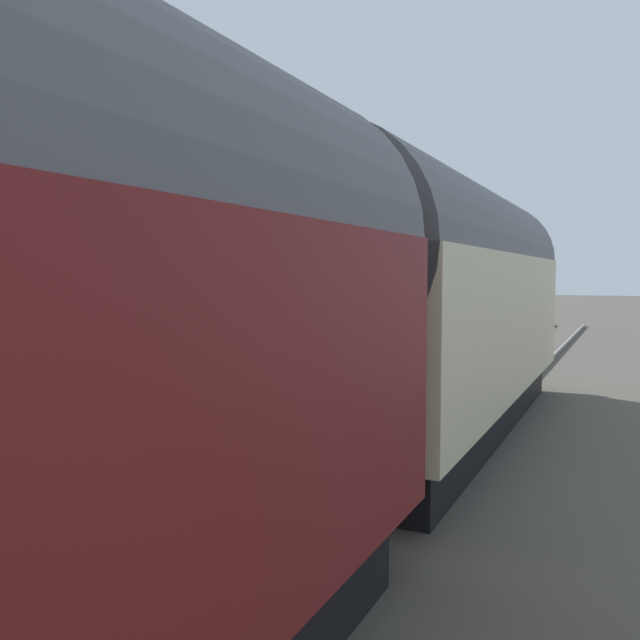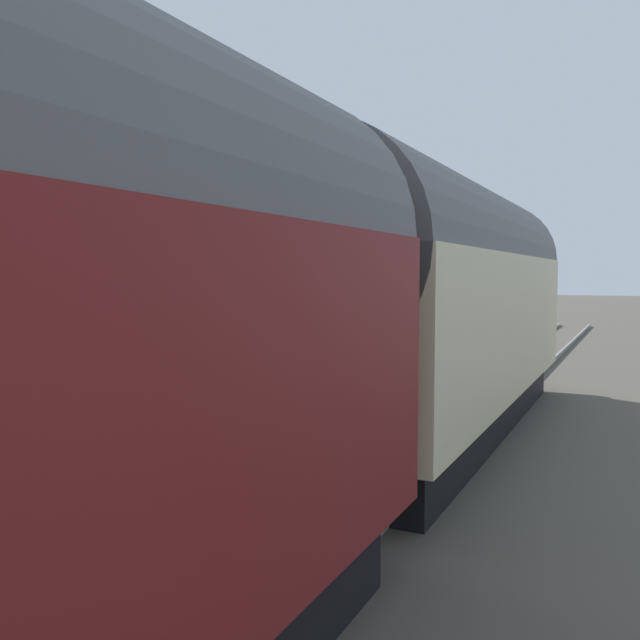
{
  "view_description": "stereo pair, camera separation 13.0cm",
  "coord_description": "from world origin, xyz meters",
  "px_view_note": "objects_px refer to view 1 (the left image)",
  "views": [
    {
      "loc": [
        -10.64,
        -3.88,
        2.69
      ],
      "look_at": [
        0.71,
        1.5,
        1.82
      ],
      "focal_mm": 37.24,
      "sensor_mm": 36.0,
      "label": 1
    },
    {
      "loc": [
        -10.59,
        -4.0,
        2.69
      ],
      "look_at": [
        0.71,
        1.5,
        1.82
      ],
      "focal_mm": 37.24,
      "sensor_mm": 36.0,
      "label": 2
    }
  ],
  "objects_px": {
    "station_sign_board": "(399,300)",
    "planter_edge_near": "(94,395)",
    "lamp_post_platform": "(87,230)",
    "tree_distant": "(161,241)",
    "station_building": "(150,280)",
    "train": "(314,319)",
    "planter_corner_building": "(350,325)",
    "tree_far_left": "(72,190)",
    "planter_by_door": "(365,321)"
  },
  "relations": [
    {
      "from": "station_sign_board",
      "to": "planter_edge_near",
      "type": "bearing_deg",
      "value": 178.23
    },
    {
      "from": "lamp_post_platform",
      "to": "tree_distant",
      "type": "xyz_separation_m",
      "value": [
        17.92,
        13.35,
        0.95
      ]
    },
    {
      "from": "station_building",
      "to": "planter_edge_near",
      "type": "relative_size",
      "value": 8.64
    },
    {
      "from": "train",
      "to": "lamp_post_platform",
      "type": "distance_m",
      "value": 2.77
    },
    {
      "from": "train",
      "to": "planter_edge_near",
      "type": "bearing_deg",
      "value": 90.74
    },
    {
      "from": "planter_corner_building",
      "to": "planter_edge_near",
      "type": "height_order",
      "value": "planter_corner_building"
    },
    {
      "from": "tree_distant",
      "to": "train",
      "type": "bearing_deg",
      "value": -137.53
    },
    {
      "from": "lamp_post_platform",
      "to": "tree_far_left",
      "type": "distance_m",
      "value": 20.38
    },
    {
      "from": "lamp_post_platform",
      "to": "planter_by_door",
      "type": "bearing_deg",
      "value": 8.14
    },
    {
      "from": "train",
      "to": "tree_distant",
      "type": "height_order",
      "value": "tree_distant"
    },
    {
      "from": "station_sign_board",
      "to": "tree_distant",
      "type": "bearing_deg",
      "value": 63.28
    },
    {
      "from": "planter_edge_near",
      "to": "lamp_post_platform",
      "type": "height_order",
      "value": "lamp_post_platform"
    },
    {
      "from": "station_building",
      "to": "planter_edge_near",
      "type": "distance_m",
      "value": 6.75
    },
    {
      "from": "train",
      "to": "planter_corner_building",
      "type": "distance_m",
      "value": 11.55
    },
    {
      "from": "planter_corner_building",
      "to": "tree_distant",
      "type": "relative_size",
      "value": 0.14
    },
    {
      "from": "train",
      "to": "station_building",
      "type": "distance_m",
      "value": 8.63
    },
    {
      "from": "planter_by_door",
      "to": "tree_far_left",
      "type": "height_order",
      "value": "tree_far_left"
    },
    {
      "from": "tree_distant",
      "to": "station_sign_board",
      "type": "bearing_deg",
      "value": -116.72
    },
    {
      "from": "train",
      "to": "tree_distant",
      "type": "bearing_deg",
      "value": 42.47
    },
    {
      "from": "train",
      "to": "station_sign_board",
      "type": "relative_size",
      "value": 12.77
    },
    {
      "from": "planter_corner_building",
      "to": "station_sign_board",
      "type": "relative_size",
      "value": 0.58
    },
    {
      "from": "station_sign_board",
      "to": "tree_distant",
      "type": "distance_m",
      "value": 14.95
    },
    {
      "from": "planter_corner_building",
      "to": "planter_edge_near",
      "type": "bearing_deg",
      "value": -174.21
    },
    {
      "from": "planter_by_door",
      "to": "train",
      "type": "bearing_deg",
      "value": -160.76
    },
    {
      "from": "lamp_post_platform",
      "to": "train",
      "type": "bearing_deg",
      "value": -77.36
    },
    {
      "from": "planter_corner_building",
      "to": "tree_distant",
      "type": "height_order",
      "value": "tree_distant"
    },
    {
      "from": "station_building",
      "to": "planter_by_door",
      "type": "distance_m",
      "value": 7.69
    },
    {
      "from": "train",
      "to": "tree_distant",
      "type": "relative_size",
      "value": 3.17
    },
    {
      "from": "station_building",
      "to": "tree_far_left",
      "type": "height_order",
      "value": "tree_far_left"
    },
    {
      "from": "lamp_post_platform",
      "to": "tree_distant",
      "type": "bearing_deg",
      "value": 36.69
    },
    {
      "from": "planter_by_door",
      "to": "tree_far_left",
      "type": "xyz_separation_m",
      "value": [
        0.74,
        12.63,
        4.73
      ]
    },
    {
      "from": "tree_far_left",
      "to": "planter_edge_near",
      "type": "bearing_deg",
      "value": -133.8
    },
    {
      "from": "planter_corner_building",
      "to": "train",
      "type": "bearing_deg",
      "value": -159.13
    },
    {
      "from": "train",
      "to": "planter_by_door",
      "type": "bearing_deg",
      "value": 19.24
    },
    {
      "from": "lamp_post_platform",
      "to": "tree_far_left",
      "type": "height_order",
      "value": "tree_far_left"
    },
    {
      "from": "planter_by_door",
      "to": "planter_edge_near",
      "type": "distance_m",
      "value": 12.83
    },
    {
      "from": "planter_edge_near",
      "to": "tree_far_left",
      "type": "bearing_deg",
      "value": 46.2
    },
    {
      "from": "planter_by_door",
      "to": "planter_corner_building",
      "type": "distance_m",
      "value": 1.98
    },
    {
      "from": "station_building",
      "to": "planter_edge_near",
      "type": "bearing_deg",
      "value": -146.33
    },
    {
      "from": "planter_corner_building",
      "to": "station_sign_board",
      "type": "bearing_deg",
      "value": -92.11
    },
    {
      "from": "lamp_post_platform",
      "to": "planter_edge_near",
      "type": "bearing_deg",
      "value": 41.56
    },
    {
      "from": "tree_distant",
      "to": "planter_corner_building",
      "type": "bearing_deg",
      "value": -119.24
    },
    {
      "from": "planter_by_door",
      "to": "tree_far_left",
      "type": "distance_m",
      "value": 13.51
    },
    {
      "from": "planter_corner_building",
      "to": "lamp_post_platform",
      "type": "bearing_deg",
      "value": -172.13
    },
    {
      "from": "planter_corner_building",
      "to": "station_building",
      "type": "bearing_deg",
      "value": 154.05
    },
    {
      "from": "planter_edge_near",
      "to": "planter_corner_building",
      "type": "bearing_deg",
      "value": 5.79
    },
    {
      "from": "station_sign_board",
      "to": "tree_far_left",
      "type": "relative_size",
      "value": 0.18
    },
    {
      "from": "station_building",
      "to": "lamp_post_platform",
      "type": "distance_m",
      "value": 7.34
    },
    {
      "from": "train",
      "to": "station_building",
      "type": "relative_size",
      "value": 3.1
    },
    {
      "from": "tree_far_left",
      "to": "tree_distant",
      "type": "bearing_deg",
      "value": -16.75
    }
  ]
}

